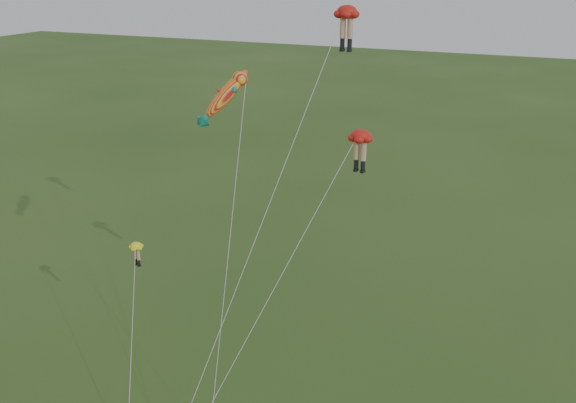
% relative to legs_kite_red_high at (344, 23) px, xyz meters
% --- Properties ---
extents(legs_kite_red_high, '(5.15, 13.33, 20.63)m').
position_rel_legs_kite_red_high_xyz_m(legs_kite_red_high, '(0.00, 0.00, 0.00)').
color(legs_kite_red_high, red).
rests_on(legs_kite_red_high, ground).
extents(legs_kite_red_mid, '(6.35, 11.05, 14.96)m').
position_rel_legs_kite_red_high_xyz_m(legs_kite_red_mid, '(1.97, -3.35, -5.56)').
color(legs_kite_red_mid, red).
rests_on(legs_kite_red_mid, ground).
extents(legs_kite_yellow, '(4.77, 8.19, 7.52)m').
position_rel_legs_kite_red_high_xyz_m(legs_kite_yellow, '(-10.23, -5.79, -12.96)').
color(legs_kite_yellow, yellow).
rests_on(legs_kite_yellow, ground).
extents(fish_kite, '(4.00, 9.27, 17.60)m').
position_rel_legs_kite_red_high_xyz_m(fish_kite, '(-5.43, -3.04, -3.70)').
color(fish_kite, yellow).
rests_on(fish_kite, ground).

